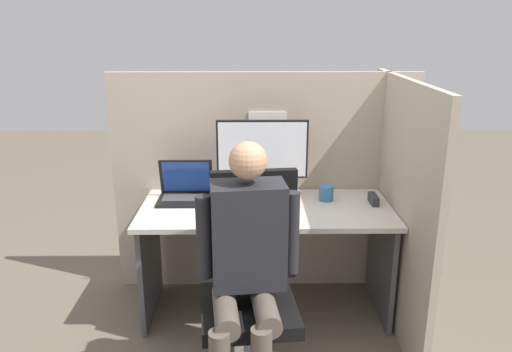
% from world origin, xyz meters
% --- Properties ---
extents(ground_plane, '(12.00, 12.00, 0.00)m').
position_xyz_m(ground_plane, '(0.00, 0.00, 0.00)').
color(ground_plane, '#665B4C').
extents(cubicle_panel_back, '(2.03, 0.05, 1.50)m').
position_xyz_m(cubicle_panel_back, '(0.00, 0.71, 0.75)').
color(cubicle_panel_back, tan).
rests_on(cubicle_panel_back, ground).
extents(cubicle_panel_right, '(0.04, 1.32, 1.50)m').
position_xyz_m(cubicle_panel_right, '(0.79, 0.27, 0.75)').
color(cubicle_panel_right, tan).
rests_on(cubicle_panel_right, ground).
extents(desk, '(1.53, 0.68, 0.72)m').
position_xyz_m(desk, '(0.00, 0.34, 0.55)').
color(desk, beige).
rests_on(desk, ground).
extents(paper_box, '(0.30, 0.25, 0.07)m').
position_xyz_m(paper_box, '(-0.02, 0.48, 0.76)').
color(paper_box, red).
rests_on(paper_box, desk).
extents(monitor, '(0.56, 0.23, 0.44)m').
position_xyz_m(monitor, '(-0.02, 0.48, 1.02)').
color(monitor, black).
rests_on(monitor, paper_box).
extents(laptop, '(0.34, 0.24, 0.25)m').
position_xyz_m(laptop, '(-0.50, 0.47, 0.77)').
color(laptop, black).
rests_on(laptop, desk).
extents(mouse, '(0.06, 0.05, 0.03)m').
position_xyz_m(mouse, '(-0.26, 0.27, 0.74)').
color(mouse, gray).
rests_on(mouse, desk).
extents(stapler, '(0.04, 0.14, 0.06)m').
position_xyz_m(stapler, '(0.67, 0.39, 0.75)').
color(stapler, '#2D2D33').
rests_on(stapler, desk).
extents(carrot_toy, '(0.05, 0.14, 0.05)m').
position_xyz_m(carrot_toy, '(-0.08, 0.08, 0.74)').
color(carrot_toy, orange).
rests_on(carrot_toy, desk).
extents(office_chair, '(0.53, 0.57, 1.09)m').
position_xyz_m(office_chair, '(-0.09, -0.27, 0.56)').
color(office_chair, black).
rests_on(office_chair, ground).
extents(person, '(0.48, 0.48, 1.30)m').
position_xyz_m(person, '(-0.11, -0.44, 0.75)').
color(person, brown).
rests_on(person, ground).
extents(coffee_mug, '(0.09, 0.09, 0.09)m').
position_xyz_m(coffee_mug, '(0.38, 0.46, 0.77)').
color(coffee_mug, teal).
rests_on(coffee_mug, desk).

